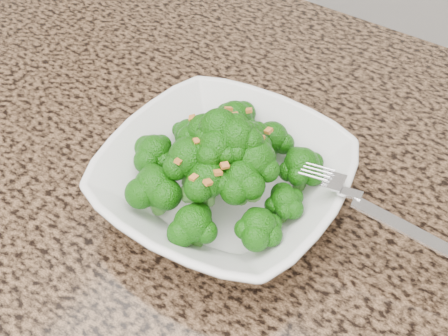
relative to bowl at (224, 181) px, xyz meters
The scene contains 5 objects.
granite_counter 0.19m from the bowl, 145.50° to the right, with size 1.64×1.04×0.03m, color brown.
bowl is the anchor object (origin of this frame).
broccoli_pile 0.07m from the bowl, 116.57° to the right, with size 0.22×0.22×0.07m, color #17610B, non-canonical shape.
garlic_topping 0.11m from the bowl, 116.57° to the right, with size 0.13×0.13×0.01m, color orange, non-canonical shape.
fork 0.14m from the bowl, 11.35° to the left, with size 0.19×0.03×0.01m, color silver, non-canonical shape.
Camera 1 is at (0.37, 0.08, 1.37)m, focal length 45.00 mm.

